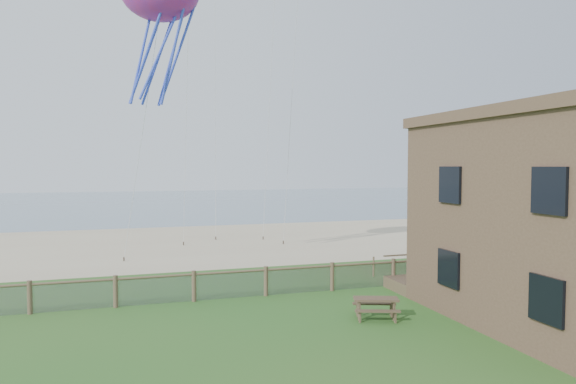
# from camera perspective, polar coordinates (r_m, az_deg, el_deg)

# --- Properties ---
(ground) EXTENTS (160.00, 160.00, 0.00)m
(ground) POSITION_cam_1_polar(r_m,az_deg,el_deg) (16.56, 3.07, -16.37)
(ground) COLOR #266021
(ground) RESTS_ON ground
(sand_beach) EXTENTS (72.00, 20.00, 0.02)m
(sand_beach) POSITION_cam_1_polar(r_m,az_deg,el_deg) (37.45, -8.76, -5.51)
(sand_beach) COLOR tan
(sand_beach) RESTS_ON ground
(ocean) EXTENTS (160.00, 68.00, 0.02)m
(ocean) POSITION_cam_1_polar(r_m,az_deg,el_deg) (81.02, -13.37, -1.04)
(ocean) COLOR slate
(ocean) RESTS_ON ground
(chainlink_fence) EXTENTS (36.20, 0.20, 1.25)m
(chainlink_fence) POSITION_cam_1_polar(r_m,az_deg,el_deg) (21.92, -2.47, -10.06)
(chainlink_fence) COLOR #4E402C
(chainlink_fence) RESTS_ON ground
(motel_deck) EXTENTS (15.00, 2.00, 0.50)m
(motel_deck) POSITION_cam_1_polar(r_m,az_deg,el_deg) (27.45, 25.71, -8.34)
(motel_deck) COLOR brown
(motel_deck) RESTS_ON ground
(picnic_table) EXTENTS (1.88, 1.65, 0.67)m
(picnic_table) POSITION_cam_1_polar(r_m,az_deg,el_deg) (19.05, 9.73, -12.77)
(picnic_table) COLOR brown
(picnic_table) RESTS_ON ground
(octopus_kite) EXTENTS (3.82, 2.70, 7.85)m
(octopus_kite) POSITION_cam_1_polar(r_m,az_deg,el_deg) (28.59, -14.03, 17.02)
(octopus_kite) COLOR #FF2836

